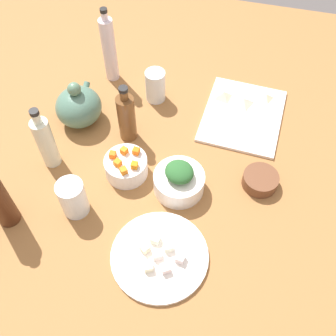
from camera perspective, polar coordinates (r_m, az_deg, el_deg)
tabletop at (r=118.59cm, az=0.00°, el=-1.82°), size 190.00×190.00×3.00cm
cutting_board at (r=134.22cm, az=10.54°, el=7.33°), size 30.83×26.09×1.00cm
plate_tofu at (r=105.12cm, az=-1.20°, el=-12.37°), size 25.09×25.09×1.20cm
bowl_greens at (r=112.86cm, az=1.56°, el=-2.03°), size 14.34×14.34×6.16cm
bowl_carrots at (r=116.58cm, az=-5.94°, el=0.20°), size 12.34×12.34×6.03cm
bowl_small_side at (r=117.56cm, az=12.94°, el=-1.69°), size 10.14×10.14×3.87cm
teapot at (r=130.08cm, az=-12.55°, el=8.54°), size 16.34×14.28×15.51cm
bottle_0 at (r=118.69cm, az=-16.96°, el=3.58°), size 5.09×5.09×21.86cm
bottle_1 at (r=121.23cm, az=-5.89°, el=7.21°), size 5.38×5.38×20.31cm
bottle_3 at (r=139.55cm, az=-8.34°, el=16.32°), size 4.59×4.59×26.83cm
drinking_glass_0 at (r=109.93cm, az=-13.32°, el=-4.15°), size 7.33×7.33×11.46cm
drinking_glass_1 at (r=134.53cm, az=-1.80°, el=11.58°), size 6.58×6.58×11.04cm
carrot_cube_0 at (r=115.16cm, az=-6.24°, el=2.47°), size 2.34×2.34×1.80cm
carrot_cube_1 at (r=111.80cm, az=-4.77°, el=0.40°), size 1.87×1.87×1.80cm
carrot_cube_2 at (r=114.67cm, az=-7.85°, el=1.89°), size 1.88×1.88×1.80cm
carrot_cube_3 at (r=114.74cm, az=-4.54°, el=2.41°), size 1.94×1.94×1.80cm
carrot_cube_4 at (r=112.78cm, az=-7.15°, el=0.74°), size 2.31×2.31×1.80cm
carrot_cube_5 at (r=111.03cm, az=-6.32°, el=-0.37°), size 2.54×2.54×1.80cm
chopped_greens_mound at (r=108.65cm, az=1.62°, el=-0.56°), size 10.89×11.04×4.00cm
tofu_cube_0 at (r=105.19cm, az=-1.78°, el=-10.06°), size 2.41×2.41×2.20cm
tofu_cube_1 at (r=102.05cm, az=-0.39°, el=-14.03°), size 3.04×3.04×2.20cm
tofu_cube_2 at (r=102.31cm, az=-2.81°, el=-13.81°), size 2.91×2.91×2.20cm
tofu_cube_3 at (r=104.23cm, az=0.04°, el=-11.13°), size 2.99×2.99×2.20cm
tofu_cube_4 at (r=104.27cm, az=-3.25°, el=-11.26°), size 3.05×3.05×2.20cm
tofu_cube_5 at (r=103.09cm, az=1.72°, el=-12.64°), size 2.42×2.42×2.20cm
tofu_cube_6 at (r=103.42cm, az=-1.56°, el=-12.20°), size 2.92×2.92×2.20cm
dumpling_0 at (r=139.86cm, az=13.72°, el=9.86°), size 5.44×5.47×2.05cm
dumpling_1 at (r=137.47cm, az=7.92°, el=10.28°), size 6.68×6.63×2.52cm
dumpling_2 at (r=136.37cm, az=10.64°, el=9.29°), size 7.20×7.43×2.38cm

